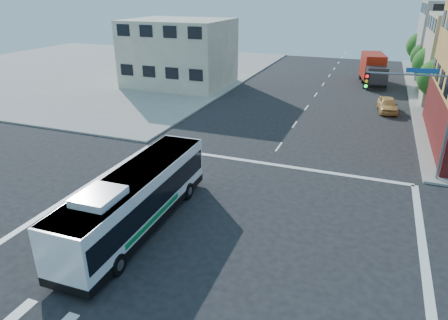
% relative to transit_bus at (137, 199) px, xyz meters
% --- Properties ---
extents(ground, '(120.00, 120.00, 0.00)m').
position_rel_transit_bus_xyz_m(ground, '(3.98, 0.68, -1.62)').
color(ground, black).
rests_on(ground, ground).
extents(sidewalk_nw, '(50.00, 50.00, 0.15)m').
position_rel_transit_bus_xyz_m(sidewalk_nw, '(-31.02, 35.68, -1.55)').
color(sidewalk_nw, gray).
rests_on(sidewalk_nw, ground).
extents(building_west, '(12.06, 10.06, 8.00)m').
position_rel_transit_bus_xyz_m(building_west, '(-13.04, 30.66, 2.39)').
color(building_west, beige).
rests_on(building_west, ground).
extents(signal_mast_ne, '(7.91, 1.13, 8.07)m').
position_rel_transit_bus_xyz_m(signal_mast_ne, '(13.06, 11.30, 3.36)').
color(signal_mast_ne, slate).
rests_on(signal_mast_ne, ground).
extents(street_tree_a, '(3.60, 3.60, 5.53)m').
position_rel_transit_bus_xyz_m(street_tree_a, '(15.88, 28.61, 1.97)').
color(street_tree_a, '#3D2716').
rests_on(street_tree_a, ground).
extents(street_tree_b, '(3.80, 3.80, 5.79)m').
position_rel_transit_bus_xyz_m(street_tree_b, '(15.88, 36.61, 2.13)').
color(street_tree_b, '#3D2716').
rests_on(street_tree_b, ground).
extents(street_tree_c, '(3.40, 3.40, 5.29)m').
position_rel_transit_bus_xyz_m(street_tree_c, '(15.88, 44.61, 1.84)').
color(street_tree_c, '#3D2716').
rests_on(street_tree_c, ground).
extents(street_tree_d, '(4.00, 4.00, 6.03)m').
position_rel_transit_bus_xyz_m(street_tree_d, '(15.88, 52.61, 2.26)').
color(street_tree_d, '#3D2716').
rests_on(street_tree_d, ground).
extents(transit_bus, '(2.68, 11.24, 3.31)m').
position_rel_transit_bus_xyz_m(transit_bus, '(0.00, 0.00, 0.00)').
color(transit_bus, black).
rests_on(transit_bus, ground).
extents(box_truck, '(3.71, 8.49, 3.69)m').
position_rel_transit_bus_xyz_m(box_truck, '(9.78, 40.16, 0.17)').
color(box_truck, '#26252A').
rests_on(box_truck, ground).
extents(parked_car, '(2.19, 4.41, 1.44)m').
position_rel_transit_bus_xyz_m(parked_car, '(11.72, 27.05, -0.90)').
color(parked_car, '#E3A956').
rests_on(parked_car, ground).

